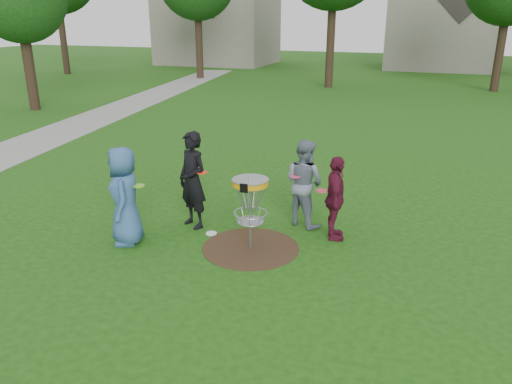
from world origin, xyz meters
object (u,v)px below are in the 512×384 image
(player_black, at_px, (193,180))
(player_maroon, at_px, (335,199))
(player_blue, at_px, (125,196))
(player_grey, at_px, (304,183))
(disc_golf_basket, at_px, (250,196))

(player_black, bearing_deg, player_maroon, 34.37)
(player_blue, distance_m, player_black, 1.39)
(player_blue, relative_size, player_grey, 1.04)
(player_black, bearing_deg, player_grey, 49.23)
(player_black, height_order, player_grey, player_black)
(player_blue, distance_m, player_grey, 3.49)
(player_grey, relative_size, player_maroon, 1.09)
(player_grey, height_order, player_maroon, player_grey)
(player_blue, height_order, player_grey, player_blue)
(player_blue, xyz_separation_m, player_maroon, (3.63, 1.46, -0.11))
(player_black, xyz_separation_m, disc_golf_basket, (1.44, -0.59, 0.04))
(player_blue, relative_size, player_black, 0.95)
(disc_golf_basket, bearing_deg, player_black, 157.74)
(player_blue, bearing_deg, player_black, 115.11)
(player_black, bearing_deg, player_blue, -99.69)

